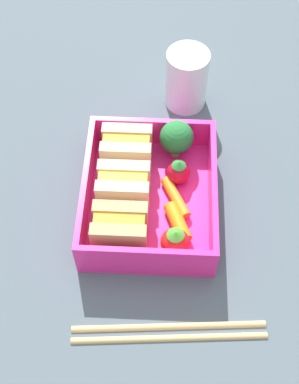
# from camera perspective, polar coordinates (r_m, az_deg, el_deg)

# --- Properties ---
(ground_plane) EXTENTS (1.20, 1.20, 0.02)m
(ground_plane) POSITION_cam_1_polar(r_m,az_deg,el_deg) (0.61, 0.00, -1.91)
(ground_plane) COLOR #4B5762
(bento_tray) EXTENTS (0.17, 0.14, 0.01)m
(bento_tray) POSITION_cam_1_polar(r_m,az_deg,el_deg) (0.60, 0.00, -1.11)
(bento_tray) COLOR #F02790
(bento_tray) RESTS_ON ground_plane
(bento_rim) EXTENTS (0.17, 0.14, 0.04)m
(bento_rim) POSITION_cam_1_polar(r_m,az_deg,el_deg) (0.58, 0.00, 0.22)
(bento_rim) COLOR #F02790
(bento_rim) RESTS_ON bento_tray
(sandwich_left) EXTENTS (0.04, 0.06, 0.04)m
(sandwich_left) POSITION_cam_1_polar(r_m,az_deg,el_deg) (0.55, -3.18, -3.92)
(sandwich_left) COLOR tan
(sandwich_left) RESTS_ON bento_tray
(sandwich_center_left) EXTENTS (0.04, 0.06, 0.04)m
(sandwich_center_left) POSITION_cam_1_polar(r_m,az_deg,el_deg) (0.57, -2.79, 0.51)
(sandwich_center_left) COLOR beige
(sandwich_center_left) RESTS_ON bento_tray
(sandwich_center) EXTENTS (0.04, 0.06, 0.04)m
(sandwich_center) POSITION_cam_1_polar(r_m,az_deg,el_deg) (0.60, -2.44, 4.53)
(sandwich_center) COLOR beige
(sandwich_center) RESTS_ON bento_tray
(strawberry_far_left) EXTENTS (0.03, 0.03, 0.04)m
(strawberry_far_left) POSITION_cam_1_polar(r_m,az_deg,el_deg) (0.55, 2.74, -5.31)
(strawberry_far_left) COLOR red
(strawberry_far_left) RESTS_ON bento_tray
(carrot_stick_far_left) EXTENTS (0.05, 0.03, 0.02)m
(carrot_stick_far_left) POSITION_cam_1_polar(r_m,az_deg,el_deg) (0.57, 3.02, -3.24)
(carrot_stick_far_left) COLOR orange
(carrot_stick_far_left) RESTS_ON bento_tray
(carrot_stick_left) EXTENTS (0.05, 0.03, 0.01)m
(carrot_stick_left) POSITION_cam_1_polar(r_m,az_deg,el_deg) (0.58, 2.79, -0.88)
(carrot_stick_left) COLOR orange
(carrot_stick_left) RESTS_ON bento_tray
(strawberry_left) EXTENTS (0.03, 0.03, 0.03)m
(strawberry_left) POSITION_cam_1_polar(r_m,az_deg,el_deg) (0.60, 3.09, 2.17)
(strawberry_left) COLOR red
(strawberry_left) RESTS_ON bento_tray
(broccoli_floret) EXTENTS (0.04, 0.04, 0.05)m
(broccoli_floret) POSITION_cam_1_polar(r_m,az_deg,el_deg) (0.60, 2.90, 5.81)
(broccoli_floret) COLOR #88C16A
(broccoli_floret) RESTS_ON bento_tray
(chopstick_pair) EXTENTS (0.03, 0.19, 0.01)m
(chopstick_pair) POSITION_cam_1_polar(r_m,az_deg,el_deg) (0.54, 2.11, -14.64)
(chopstick_pair) COLOR tan
(chopstick_pair) RESTS_ON ground_plane
(drinking_glass) EXTENTS (0.05, 0.05, 0.08)m
(drinking_glass) POSITION_cam_1_polar(r_m,az_deg,el_deg) (0.67, 3.97, 11.94)
(drinking_glass) COLOR white
(drinking_glass) RESTS_ON ground_plane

